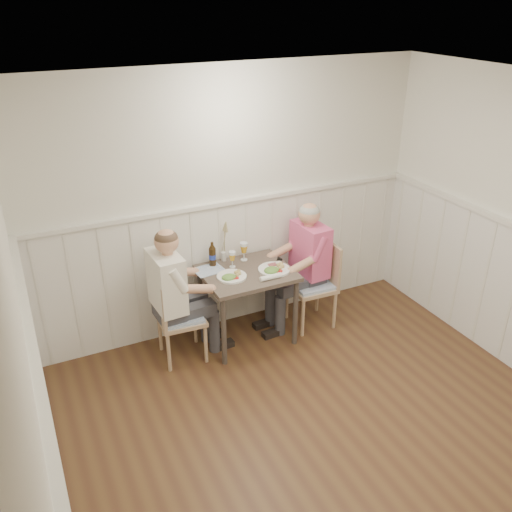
# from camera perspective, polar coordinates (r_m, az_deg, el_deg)

# --- Properties ---
(ground_plane) EXTENTS (4.50, 4.50, 0.00)m
(ground_plane) POSITION_cam_1_polar(r_m,az_deg,el_deg) (4.35, 10.41, -20.82)
(ground_plane) COLOR #4A2D1C
(room_shell) EXTENTS (4.04, 4.54, 2.60)m
(room_shell) POSITION_cam_1_polar(r_m,az_deg,el_deg) (3.41, 12.45, -3.09)
(room_shell) COLOR white
(room_shell) RESTS_ON ground
(wainscot) EXTENTS (4.00, 4.49, 1.34)m
(wainscot) POSITION_cam_1_polar(r_m,az_deg,el_deg) (4.32, 5.87, -8.70)
(wainscot) COLOR white
(wainscot) RESTS_ON ground
(dining_table) EXTENTS (0.85, 0.70, 0.75)m
(dining_table) POSITION_cam_1_polar(r_m,az_deg,el_deg) (5.20, -0.96, -2.65)
(dining_table) COLOR #4B3F34
(dining_table) RESTS_ON ground
(chair_right) EXTENTS (0.44, 0.44, 0.90)m
(chair_right) POSITION_cam_1_polar(r_m,az_deg,el_deg) (5.55, 6.38, -2.60)
(chair_right) COLOR tan
(chair_right) RESTS_ON ground
(chair_left) EXTENTS (0.43, 0.43, 0.86)m
(chair_left) POSITION_cam_1_polar(r_m,az_deg,el_deg) (5.05, -8.51, -6.17)
(chair_left) COLOR tan
(chair_left) RESTS_ON ground
(man_in_pink) EXTENTS (0.63, 0.44, 1.33)m
(man_in_pink) POSITION_cam_1_polar(r_m,az_deg,el_deg) (5.54, 5.24, -1.79)
(man_in_pink) COLOR #3F3F47
(man_in_pink) RESTS_ON ground
(diner_cream) EXTENTS (0.64, 0.44, 1.34)m
(diner_cream) POSITION_cam_1_polar(r_m,az_deg,el_deg) (5.02, -8.75, -5.17)
(diner_cream) COLOR #3F3F47
(diner_cream) RESTS_ON ground
(plate_man) EXTENTS (0.31, 0.31, 0.08)m
(plate_man) POSITION_cam_1_polar(r_m,az_deg,el_deg) (5.14, 1.87, -1.33)
(plate_man) COLOR white
(plate_man) RESTS_ON dining_table
(plate_diner) EXTENTS (0.28, 0.28, 0.07)m
(plate_diner) POSITION_cam_1_polar(r_m,az_deg,el_deg) (5.02, -2.67, -2.12)
(plate_diner) COLOR white
(plate_diner) RESTS_ON dining_table
(beer_glass_a) EXTENTS (0.08, 0.08, 0.19)m
(beer_glass_a) POSITION_cam_1_polar(r_m,az_deg,el_deg) (5.30, -1.29, 0.80)
(beer_glass_a) COLOR silver
(beer_glass_a) RESTS_ON dining_table
(beer_glass_b) EXTENTS (0.07, 0.07, 0.16)m
(beer_glass_b) POSITION_cam_1_polar(r_m,az_deg,el_deg) (5.18, -2.52, -0.08)
(beer_glass_b) COLOR silver
(beer_glass_b) RESTS_ON dining_table
(beer_bottle) EXTENTS (0.07, 0.07, 0.25)m
(beer_bottle) POSITION_cam_1_polar(r_m,az_deg,el_deg) (5.22, -4.61, 0.08)
(beer_bottle) COLOR black
(beer_bottle) RESTS_ON dining_table
(rolled_napkin) EXTENTS (0.21, 0.05, 0.05)m
(rolled_napkin) POSITION_cam_1_polar(r_m,az_deg,el_deg) (4.99, 1.56, -2.24)
(rolled_napkin) COLOR white
(rolled_napkin) RESTS_ON dining_table
(grass_vase) EXTENTS (0.05, 0.05, 0.43)m
(grass_vase) POSITION_cam_1_polar(r_m,az_deg,el_deg) (5.27, -3.47, 1.40)
(grass_vase) COLOR silver
(grass_vase) RESTS_ON dining_table
(gingham_mat) EXTENTS (0.30, 0.25, 0.01)m
(gingham_mat) POSITION_cam_1_polar(r_m,az_deg,el_deg) (5.18, -5.00, -1.47)
(gingham_mat) COLOR #567CB7
(gingham_mat) RESTS_ON dining_table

